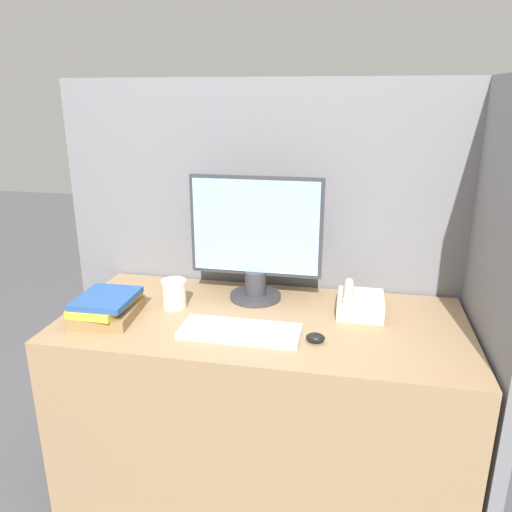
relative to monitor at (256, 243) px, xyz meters
The scene contains 9 objects.
cubicle_panel_rear 0.28m from the monitor, 72.08° to the left, with size 1.90×0.04×1.63m.
cubicle_panel_right 0.89m from the monitor, 10.36° to the right, with size 0.04×0.75×1.63m.
desk 0.65m from the monitor, 70.83° to the right, with size 1.50×0.69×0.77m.
monitor is the anchor object (origin of this frame).
keyboard 0.40m from the monitor, 88.08° to the right, with size 0.42×0.17×0.02m.
mouse 0.48m from the monitor, 50.67° to the right, with size 0.06×0.05×0.03m.
coffee_cup 0.38m from the monitor, 152.64° to the right, with size 0.10×0.10×0.11m.
book_stack 0.61m from the monitor, 149.90° to the right, with size 0.23×0.28×0.09m.
desk_telephone 0.46m from the monitor, ahead, with size 0.17×0.19×0.11m.
Camera 1 is at (0.31, -1.32, 1.57)m, focal length 35.00 mm.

